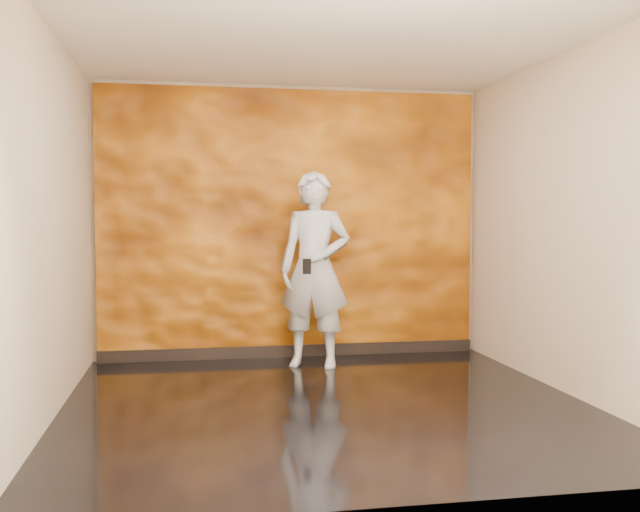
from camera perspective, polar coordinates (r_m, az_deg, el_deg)
The scene contains 5 objects.
room at distance 5.44m, azimuth 0.53°, elevation 2.67°, with size 4.02×4.02×2.81m.
feature_wall at distance 7.38m, azimuth -2.33°, elevation 2.60°, with size 3.90×0.06×2.75m, color orange.
baseboard at distance 7.46m, azimuth -2.26°, elevation -7.59°, with size 3.90×0.04×0.12m, color black.
man at distance 6.87m, azimuth -0.43°, elevation -1.07°, with size 0.69×0.45×1.89m, color #A1A5B0.
phone at distance 6.60m, azimuth -1.05°, elevation -0.84°, with size 0.08×0.02×0.14m, color black.
Camera 1 is at (-1.02, -5.34, 1.43)m, focal length 40.00 mm.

